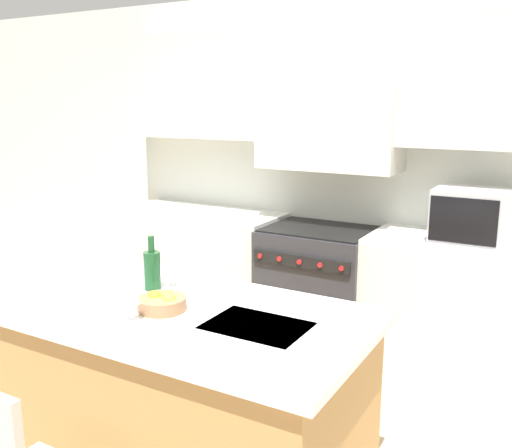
# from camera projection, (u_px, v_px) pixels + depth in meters

# --- Properties ---
(back_cabinetry) EXTENTS (10.00, 0.46, 2.70)m
(back_cabinetry) POSITION_uv_depth(u_px,v_px,m) (336.00, 135.00, 4.39)
(back_cabinetry) COLOR silver
(back_cabinetry) RESTS_ON ground_plane
(back_counter) EXTENTS (3.65, 0.62, 0.94)m
(back_counter) POSITION_uv_depth(u_px,v_px,m) (320.00, 284.00, 4.42)
(back_counter) COLOR silver
(back_counter) RESTS_ON ground_plane
(range_stove) EXTENTS (0.82, 0.70, 0.92)m
(range_stove) POSITION_uv_depth(u_px,v_px,m) (319.00, 286.00, 4.41)
(range_stove) COLOR #2D2D33
(range_stove) RESTS_ON ground_plane
(microwave) EXTENTS (0.53, 0.40, 0.36)m
(microwave) POSITION_uv_depth(u_px,v_px,m) (476.00, 216.00, 3.75)
(microwave) COLOR #B7B7BC
(microwave) RESTS_ON back_counter
(kitchen_island) EXTENTS (1.76, 0.98, 0.91)m
(kitchen_island) POSITION_uv_depth(u_px,v_px,m) (186.00, 397.00, 2.76)
(kitchen_island) COLOR #B7844C
(kitchen_island) RESTS_ON ground_plane
(wine_bottle) EXTENTS (0.09, 0.09, 0.28)m
(wine_bottle) POSITION_uv_depth(u_px,v_px,m) (152.00, 269.00, 2.92)
(wine_bottle) COLOR #194723
(wine_bottle) RESTS_ON kitchen_island
(wine_glass_near) EXTENTS (0.08, 0.08, 0.19)m
(wine_glass_near) POSITION_uv_depth(u_px,v_px,m) (131.00, 293.00, 2.49)
(wine_glass_near) COLOR white
(wine_glass_near) RESTS_ON kitchen_island
(wine_glass_far) EXTENTS (0.08, 0.08, 0.19)m
(wine_glass_far) POSITION_uv_depth(u_px,v_px,m) (172.00, 263.00, 2.95)
(wine_glass_far) COLOR white
(wine_glass_far) RESTS_ON kitchen_island
(fruit_bowl) EXTENTS (0.23, 0.23, 0.09)m
(fruit_bowl) POSITION_uv_depth(u_px,v_px,m) (162.00, 302.00, 2.65)
(fruit_bowl) COLOR #996B47
(fruit_bowl) RESTS_ON kitchen_island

